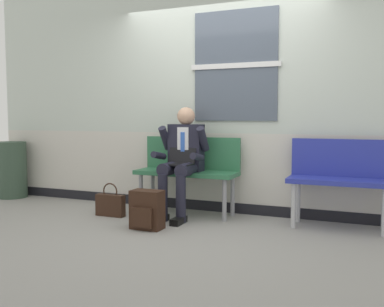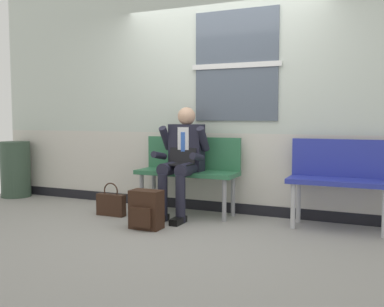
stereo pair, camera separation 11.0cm
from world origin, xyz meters
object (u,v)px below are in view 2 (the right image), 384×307
(bench_empty, at_px, (340,175))
(handbag, at_px, (111,204))
(bench_with_person, at_px, (189,167))
(backpack, at_px, (146,210))
(trash_bin, at_px, (16,169))
(person_seated, at_px, (182,158))

(bench_empty, relative_size, handbag, 2.63)
(handbag, bearing_deg, bench_empty, 11.17)
(bench_with_person, height_order, bench_empty, bench_empty)
(bench_with_person, distance_m, backpack, 0.93)
(bench_empty, height_order, trash_bin, bench_empty)
(bench_empty, bearing_deg, trash_bin, -179.75)
(bench_empty, xyz_separation_m, person_seated, (-1.72, -0.20, 0.13))
(bench_with_person, height_order, person_seated, person_seated)
(person_seated, distance_m, handbag, 1.00)
(trash_bin, bearing_deg, backpack, -17.29)
(bench_with_person, bearing_deg, bench_empty, -0.01)
(bench_with_person, xyz_separation_m, backpack, (-0.10, -0.85, -0.36))
(person_seated, bearing_deg, backpack, -99.11)
(person_seated, relative_size, backpack, 3.16)
(backpack, bearing_deg, handbag, 152.46)
(bench_empty, bearing_deg, backpack, -155.07)
(bench_empty, distance_m, person_seated, 1.74)
(backpack, height_order, trash_bin, trash_bin)
(bench_with_person, bearing_deg, handbag, -147.71)
(handbag, height_order, trash_bin, trash_bin)
(bench_with_person, xyz_separation_m, handbag, (-0.78, -0.50, -0.42))
(backpack, bearing_deg, bench_with_person, 82.99)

